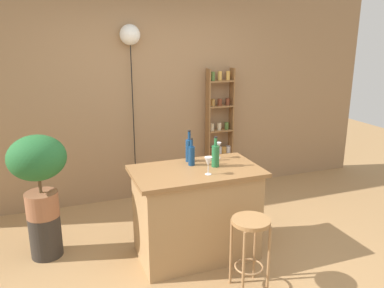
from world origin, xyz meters
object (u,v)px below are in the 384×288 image
object	(u,v)px
potted_plant	(38,166)
bottle_vinegar	(189,150)
bottle_spirits_clear	(215,155)
wine_glass_left	(218,147)
wine_glass_center	(208,162)
bar_stool	(250,238)
spice_shelf	(219,132)
plant_stool	(46,236)
bottle_soda_blue	(192,155)
pendant_globe_light	(130,37)

from	to	relation	value
potted_plant	bottle_vinegar	world-z (taller)	potted_plant
bottle_spirits_clear	potted_plant	bearing A→B (deg)	163.26
potted_plant	wine_glass_left	xyz separation A→B (m)	(1.72, -0.24, 0.08)
wine_glass_center	bottle_spirits_clear	bearing A→B (deg)	50.15
bar_stool	spice_shelf	size ratio (longest dim) A/B	0.39
plant_stool	bottle_vinegar	size ratio (longest dim) A/B	1.34
bar_stool	bottle_soda_blue	size ratio (longest dim) A/B	2.42
bar_stool	bottle_spirits_clear	world-z (taller)	bottle_spirits_clear
bar_stool	potted_plant	world-z (taller)	potted_plant
plant_stool	potted_plant	world-z (taller)	potted_plant
plant_stool	bottle_vinegar	distance (m)	1.65
spice_shelf	potted_plant	size ratio (longest dim) A/B	2.09
potted_plant	bottle_vinegar	size ratio (longest dim) A/B	2.54
bottle_spirits_clear	pendant_globe_light	bearing A→B (deg)	106.74
spice_shelf	wine_glass_center	distance (m)	1.89
bottle_soda_blue	pendant_globe_light	world-z (taller)	pendant_globe_light
spice_shelf	potted_plant	world-z (taller)	spice_shelf
bottle_soda_blue	pendant_globe_light	size ratio (longest dim) A/B	0.12
wine_glass_center	potted_plant	bearing A→B (deg)	155.57
bottle_spirits_clear	bottle_soda_blue	bearing A→B (deg)	149.57
bottle_spirits_clear	bar_stool	bearing A→B (deg)	-87.58
spice_shelf	wine_glass_center	xyz separation A→B (m)	(-0.87, -1.67, 0.20)
spice_shelf	bottle_soda_blue	bearing A→B (deg)	-123.53
bar_stool	bottle_spirits_clear	size ratio (longest dim) A/B	2.21
wine_glass_left	pendant_globe_light	bearing A→B (deg)	114.50
bottle_vinegar	bottle_soda_blue	bearing A→B (deg)	-98.15
wine_glass_left	plant_stool	bearing A→B (deg)	171.96
bottle_vinegar	pendant_globe_light	distance (m)	1.70
bar_stool	spice_shelf	xyz separation A→B (m)	(0.69, 2.18, 0.33)
plant_stool	potted_plant	bearing A→B (deg)	0.00
spice_shelf	plant_stool	size ratio (longest dim) A/B	3.96
potted_plant	bottle_vinegar	distance (m)	1.44
plant_stool	wine_glass_center	world-z (taller)	wine_glass_center
plant_stool	wine_glass_left	world-z (taller)	wine_glass_left
bar_stool	wine_glass_center	distance (m)	0.75
plant_stool	potted_plant	size ratio (longest dim) A/B	0.53
potted_plant	spice_shelf	bearing A→B (deg)	23.73
bar_stool	bottle_spirits_clear	bearing A→B (deg)	92.42
bottle_vinegar	wine_glass_center	xyz separation A→B (m)	(0.03, -0.42, -0.00)
pendant_globe_light	plant_stool	bearing A→B (deg)	-137.29
wine_glass_center	bottle_soda_blue	bearing A→B (deg)	99.44
pendant_globe_light	wine_glass_center	bearing A→B (deg)	-79.65
plant_stool	pendant_globe_light	bearing A→B (deg)	42.71
bottle_soda_blue	wine_glass_left	world-z (taller)	bottle_soda_blue
bar_stool	bottle_soda_blue	distance (m)	0.97
bottle_soda_blue	wine_glass_left	size ratio (longest dim) A/B	1.65
bottle_vinegar	wine_glass_left	world-z (taller)	bottle_vinegar
spice_shelf	pendant_globe_light	xyz separation A→B (m)	(-1.18, 0.03, 1.27)
bottle_vinegar	wine_glass_center	size ratio (longest dim) A/B	1.94
spice_shelf	pendant_globe_light	world-z (taller)	pendant_globe_light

